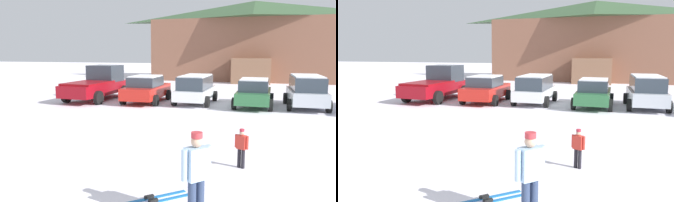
{
  "view_description": "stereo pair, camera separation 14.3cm",
  "coord_description": "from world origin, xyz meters",
  "views": [
    {
      "loc": [
        2.45,
        -3.0,
        3.04
      ],
      "look_at": [
        -0.72,
        8.09,
        1.29
      ],
      "focal_mm": 35.0,
      "sensor_mm": 36.0,
      "label": 1
    },
    {
      "loc": [
        2.58,
        -2.96,
        3.04
      ],
      "look_at": [
        -0.72,
        8.09,
        1.29
      ],
      "focal_mm": 35.0,
      "sensor_mm": 36.0,
      "label": 2
    }
  ],
  "objects": [
    {
      "name": "skier_adult_in_blue_parka",
      "position": [
        1.42,
        2.39,
        0.94
      ],
      "size": [
        0.45,
        0.49,
        1.67
      ],
      "color": "navy",
      "rests_on": "ground"
    },
    {
      "name": "skier_child_in_red_jacket",
      "position": [
        2.02,
        5.49,
        0.59
      ],
      "size": [
        0.36,
        0.24,
        1.05
      ],
      "color": "black",
      "rests_on": "ground"
    },
    {
      "name": "parked_silver_wagon",
      "position": [
        4.82,
        15.96,
        0.95
      ],
      "size": [
        2.14,
        4.12,
        1.78
      ],
      "color": "silver",
      "rests_on": "ground"
    },
    {
      "name": "pair_of_skis",
      "position": [
        0.4,
        3.02,
        0.02
      ],
      "size": [
        1.37,
        1.29,
        0.08
      ],
      "color": "#1863AF",
      "rests_on": "ground"
    },
    {
      "name": "parked_white_suv",
      "position": [
        -1.25,
        15.83,
        0.9
      ],
      "size": [
        2.21,
        4.1,
        1.68
      ],
      "color": "white",
      "rests_on": "ground"
    },
    {
      "name": "parked_green_coupe",
      "position": [
        2.09,
        15.58,
        0.8
      ],
      "size": [
        2.2,
        4.23,
        1.57
      ],
      "color": "#2D6A3C",
      "rests_on": "ground"
    },
    {
      "name": "parked_red_sedan",
      "position": [
        -4.19,
        15.5,
        0.82
      ],
      "size": [
        2.2,
        4.24,
        1.62
      ],
      "color": "red",
      "rests_on": "ground"
    },
    {
      "name": "ski_lodge",
      "position": [
        1.55,
        33.86,
        4.22
      ],
      "size": [
        21.48,
        10.08,
        8.35
      ],
      "color": "brown",
      "rests_on": "ground"
    },
    {
      "name": "pickup_truck",
      "position": [
        -7.53,
        15.81,
        0.99
      ],
      "size": [
        2.73,
        5.55,
        2.15
      ],
      "color": "maroon",
      "rests_on": "ground"
    }
  ]
}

